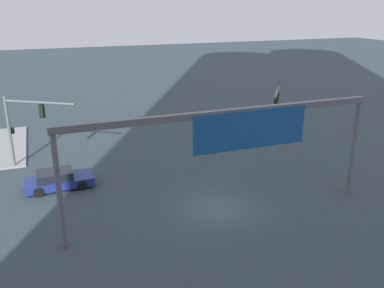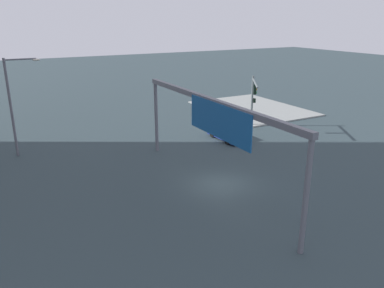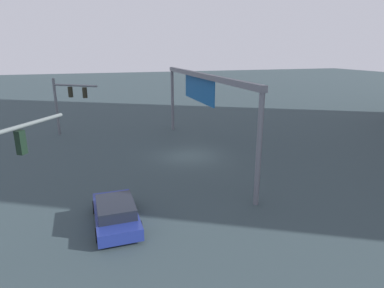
# 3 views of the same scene
# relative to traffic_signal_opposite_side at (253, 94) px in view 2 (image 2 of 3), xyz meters

# --- Properties ---
(ground_plane) EXTENTS (194.11, 194.11, 0.00)m
(ground_plane) POSITION_rel_traffic_signal_opposite_side_xyz_m (-10.33, 10.35, -3.61)
(ground_plane) COLOR #303F44
(sidewalk_corner) EXTENTS (14.37, 10.64, 0.15)m
(sidewalk_corner) POSITION_rel_traffic_signal_opposite_side_xyz_m (7.42, -5.64, -3.53)
(sidewalk_corner) COLOR gray
(sidewalk_corner) RESTS_ON ground
(traffic_signal_opposite_side) EXTENTS (4.60, 3.38, 5.31)m
(traffic_signal_opposite_side) POSITION_rel_traffic_signal_opposite_side_xyz_m (0.00, 0.00, 0.00)
(traffic_signal_opposite_side) COLOR slate
(traffic_signal_opposite_side) RESTS_ON ground
(streetlamp_curved_arm) EXTENTS (0.30, 2.76, 8.05)m
(streetlamp_curved_arm) POSITION_rel_traffic_signal_opposite_side_xyz_m (2.78, 21.93, 1.10)
(streetlamp_curved_arm) COLOR #5A5B65
(streetlamp_curved_arm) RESTS_ON ground
(overhead_sign_gantry) EXTENTS (17.81, 0.43, 6.22)m
(overhead_sign_gantry) POSITION_rel_traffic_signal_opposite_side_xyz_m (-10.69, 11.53, 1.49)
(overhead_sign_gantry) COLOR slate
(overhead_sign_gantry) RESTS_ON ground
(sedan_car_approaching) EXTENTS (4.31, 2.03, 1.21)m
(sedan_car_approaching) POSITION_rel_traffic_signal_opposite_side_xyz_m (-1.79, 4.27, -3.03)
(sedan_car_approaching) COLOR navy
(sedan_car_approaching) RESTS_ON ground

